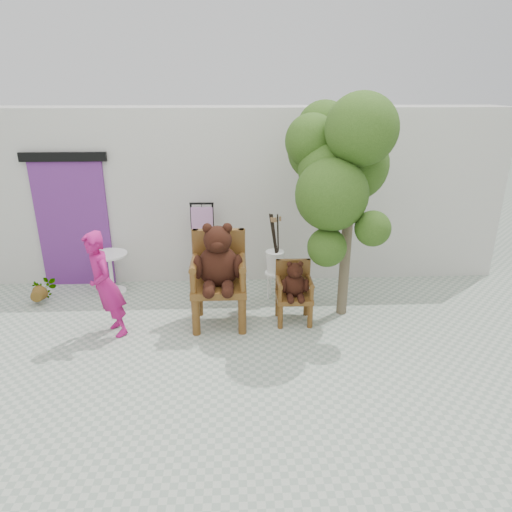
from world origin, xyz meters
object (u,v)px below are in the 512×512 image
(chair_big, at_px, (219,267))
(cafe_table, at_px, (111,268))
(stool_bucket, at_px, (275,262))
(tree, at_px, (337,162))
(chair_small, at_px, (294,286))
(display_stand, at_px, (204,255))
(person, at_px, (105,285))

(chair_big, height_order, cafe_table, chair_big)
(stool_bucket, relative_size, tree, 0.44)
(chair_small, xyz_separation_m, cafe_table, (-2.97, 1.14, -0.13))
(display_stand, xyz_separation_m, tree, (1.98, -1.06, 1.75))
(cafe_table, relative_size, display_stand, 0.47)
(cafe_table, bearing_deg, stool_bucket, -6.79)
(chair_small, distance_m, person, 2.67)
(chair_big, bearing_deg, stool_bucket, 43.27)
(person, bearing_deg, chair_big, 67.21)
(chair_small, bearing_deg, person, -173.49)
(stool_bucket, bearing_deg, cafe_table, 173.21)
(chair_small, bearing_deg, cafe_table, 159.01)
(chair_big, height_order, chair_small, chair_big)
(display_stand, relative_size, stool_bucket, 1.04)
(person, bearing_deg, display_stand, 109.18)
(chair_small, relative_size, cafe_table, 1.37)
(cafe_table, bearing_deg, tree, -14.06)
(chair_small, distance_m, display_stand, 1.92)
(person, distance_m, cafe_table, 1.51)
(cafe_table, relative_size, stool_bucket, 0.48)
(chair_big, height_order, person, chair_big)
(chair_small, distance_m, stool_bucket, 0.84)
(display_stand, bearing_deg, stool_bucket, -21.51)
(chair_big, distance_m, cafe_table, 2.24)
(chair_small, bearing_deg, display_stand, 137.04)
(chair_big, height_order, stool_bucket, chair_big)
(chair_big, bearing_deg, tree, 9.10)
(display_stand, height_order, tree, tree)
(person, relative_size, stool_bucket, 1.06)
(stool_bucket, bearing_deg, display_stand, 157.20)
(person, relative_size, tree, 0.47)
(tree, bearing_deg, chair_small, -156.35)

